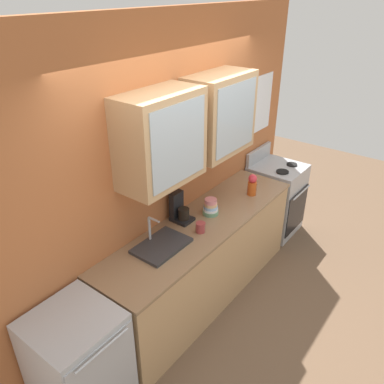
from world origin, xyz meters
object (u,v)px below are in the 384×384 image
at_px(cup_near_sink, 201,227).
at_px(coffee_maker, 180,210).
at_px(bowl_stack, 211,207).
at_px(sink_faucet, 161,245).
at_px(stove_range, 275,198).
at_px(dishwasher, 80,365).
at_px(vase, 252,185).

distance_m(cup_near_sink, coffee_maker, 0.30).
xyz_separation_m(bowl_stack, cup_near_sink, (-0.32, -0.11, -0.02)).
height_order(sink_faucet, coffee_maker, coffee_maker).
bearing_deg(stove_range, dishwasher, -179.93).
height_order(sink_faucet, vase, sink_faucet).
xyz_separation_m(bowl_stack, coffee_maker, (-0.27, 0.18, 0.03)).
distance_m(sink_faucet, dishwasher, 1.13).
bearing_deg(sink_faucet, bowl_stack, -2.03).
bearing_deg(coffee_maker, dishwasher, -171.77).
relative_size(stove_range, sink_faucet, 2.28).
xyz_separation_m(bowl_stack, dishwasher, (-1.73, -0.03, -0.54)).
relative_size(dishwasher, coffee_maker, 3.23).
xyz_separation_m(stove_range, cup_near_sink, (-1.78, -0.08, 0.51)).
height_order(stove_range, cup_near_sink, stove_range).
height_order(sink_faucet, bowl_stack, sink_faucet).
distance_m(stove_range, coffee_maker, 1.84).
bearing_deg(bowl_stack, dishwasher, -178.90).
distance_m(stove_range, vase, 1.04).
bearing_deg(vase, bowl_stack, 168.41).
height_order(stove_range, bowl_stack, stove_range).
distance_m(bowl_stack, coffee_maker, 0.33).
relative_size(stove_range, bowl_stack, 6.60).
bearing_deg(dishwasher, cup_near_sink, -3.04).
distance_m(stove_range, dishwasher, 3.20).
bearing_deg(bowl_stack, cup_near_sink, -161.12).
distance_m(sink_faucet, cup_near_sink, 0.42).
bearing_deg(dishwasher, coffee_maker, 8.23).
distance_m(sink_faucet, coffee_maker, 0.48).
relative_size(cup_near_sink, coffee_maker, 0.43).
bearing_deg(coffee_maker, cup_near_sink, -99.34).
xyz_separation_m(stove_range, coffee_maker, (-1.74, 0.21, 0.57)).
bearing_deg(sink_faucet, cup_near_sink, -18.43).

